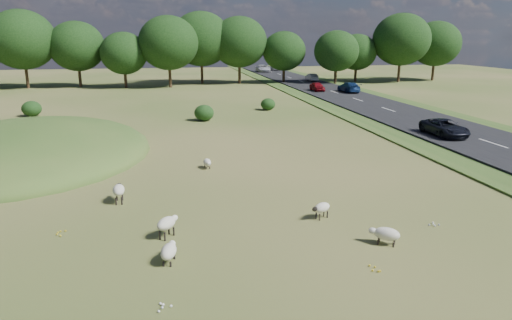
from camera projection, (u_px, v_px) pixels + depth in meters
The scene contains 17 objects.
ground at pixel (199, 126), 40.21m from camera, with size 160.00×160.00×0.00m, color #33571B.
mound at pixel (28, 154), 30.42m from camera, with size 16.00×20.00×4.00m, color #33561E.
road at pixel (365, 103), 53.34m from camera, with size 8.00×150.00×0.25m, color black.
treeline at pixel (175, 44), 71.89m from camera, with size 96.28×14.66×11.70m.
shrubs at pixel (152, 109), 44.78m from camera, with size 25.39×7.54×1.52m.
sheep_0 at pixel (386, 234), 17.08m from camera, with size 1.18×0.97×0.68m.
sheep_1 at pixel (169, 251), 15.72m from camera, with size 0.73×1.21×0.67m.
sheep_2 at pixel (207, 162), 27.08m from camera, with size 0.52×1.01×0.57m.
sheep_3 at pixel (119, 190), 21.39m from camera, with size 0.57×1.23×0.89m.
sheep_4 at pixel (167, 223), 17.66m from camera, with size 1.00×1.13×0.84m.
sheep_5 at pixel (322, 208), 19.50m from camera, with size 1.02×0.76×0.72m.
car_0 at pixel (445, 128), 34.88m from camera, with size 2.05×4.46×1.24m, color black.
car_1 at pixel (263, 68), 99.23m from camera, with size 2.44×5.30×1.47m, color white.
car_2 at pixel (349, 87), 62.53m from camera, with size 1.90×4.68×1.36m, color navy.
car_3 at pixel (312, 77), 78.35m from camera, with size 1.34×3.85×1.27m, color #A9AAB0.
car_5 at pixel (275, 67), 104.35m from camera, with size 1.79×4.40×1.28m, color white.
car_6 at pixel (317, 87), 63.96m from camera, with size 1.43×3.57×1.21m, color maroon.
Camera 1 is at (-2.63, -19.84, 7.56)m, focal length 32.00 mm.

